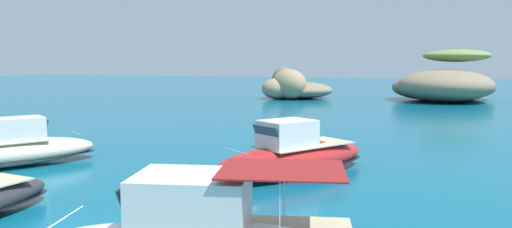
{
  "coord_description": "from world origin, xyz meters",
  "views": [
    {
      "loc": [
        11.16,
        -11.85,
        6.05
      ],
      "look_at": [
        -0.37,
        19.32,
        2.47
      ],
      "focal_mm": 32.58,
      "sensor_mm": 36.0,
      "label": 1
    }
  ],
  "objects": [
    {
      "name": "islet_large",
      "position": [
        14.26,
        72.51,
        2.64
      ],
      "size": [
        21.66,
        25.64,
        8.49
      ],
      "color": "#84755B",
      "rests_on": "ground"
    },
    {
      "name": "motorboat_cream",
      "position": [
        -11.85,
        8.56,
        0.97
      ],
      "size": [
        7.79,
        9.87,
        2.9
      ],
      "color": "beige",
      "rests_on": "ground"
    },
    {
      "name": "channel_buoy",
      "position": [
        3.44,
        5.48,
        0.34
      ],
      "size": [
        0.56,
        0.56,
        1.48
      ],
      "color": "#E54C19",
      "rests_on": "ground"
    },
    {
      "name": "motorboat_red",
      "position": [
        4.37,
        12.39,
        1.02
      ],
      "size": [
        8.23,
        10.37,
        3.04
      ],
      "color": "red",
      "rests_on": "ground"
    },
    {
      "name": "islet_small",
      "position": [
        -11.14,
        66.96,
        2.01
      ],
      "size": [
        14.64,
        14.99,
        5.54
      ],
      "color": "#9E8966",
      "rests_on": "ground"
    }
  ]
}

